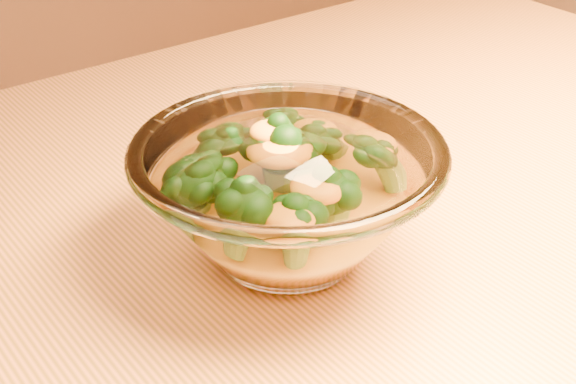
{
  "coord_description": "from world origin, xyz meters",
  "views": [
    {
      "loc": [
        -0.34,
        -0.42,
        1.1
      ],
      "look_at": [
        -0.04,
        -0.03,
        0.81
      ],
      "focal_mm": 50.0,
      "sensor_mm": 36.0,
      "label": 1
    }
  ],
  "objects": [
    {
      "name": "table",
      "position": [
        0.0,
        0.0,
        0.65
      ],
      "size": [
        1.2,
        0.8,
        0.75
      ],
      "color": "#C2693A",
      "rests_on": "ground"
    },
    {
      "name": "broccoli_heap",
      "position": [
        -0.05,
        -0.02,
        0.81
      ],
      "size": [
        0.15,
        0.14,
        0.07
      ],
      "color": "black",
      "rests_on": "cheese_sauce"
    },
    {
      "name": "cheese_sauce",
      "position": [
        -0.04,
        -0.03,
        0.78
      ],
      "size": [
        0.12,
        0.12,
        0.03
      ],
      "primitive_type": "ellipsoid",
      "color": "orange",
      "rests_on": "glass_bowl"
    },
    {
      "name": "glass_bowl",
      "position": [
        -0.04,
        -0.03,
        0.8
      ],
      "size": [
        0.22,
        0.22,
        0.1
      ],
      "color": "white",
      "rests_on": "table"
    }
  ]
}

